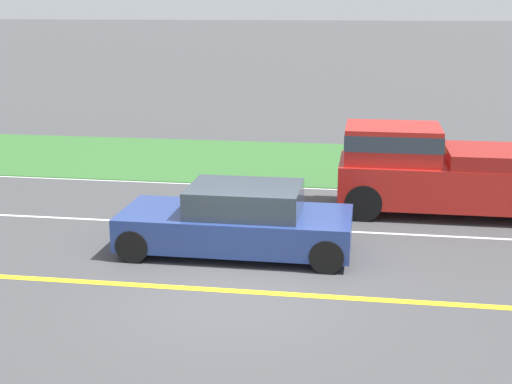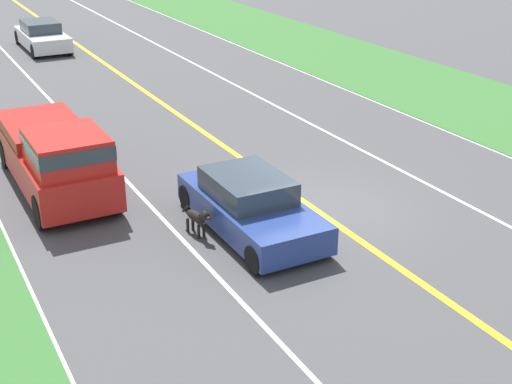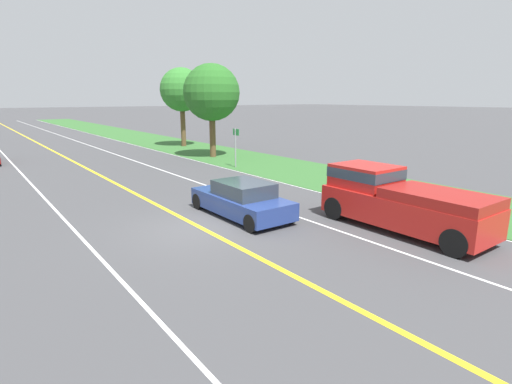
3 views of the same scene
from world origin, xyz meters
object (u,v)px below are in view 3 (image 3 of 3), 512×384
(pickup_truck, at_px, (398,199))
(roadside_tree_right_near, at_px, (212,93))
(dog, at_px, (272,201))
(roadside_tree_right_far, at_px, (182,90))
(ego_car, at_px, (242,200))
(street_sign, at_px, (236,143))

(pickup_truck, distance_m, roadside_tree_right_near, 18.75)
(dog, xyz_separation_m, roadside_tree_right_near, (5.75, 14.04, 4.18))
(roadside_tree_right_near, bearing_deg, roadside_tree_right_far, 79.60)
(ego_car, xyz_separation_m, roadside_tree_right_near, (6.94, 13.76, 4.02))
(ego_car, distance_m, roadside_tree_right_near, 15.93)
(roadside_tree_right_near, xyz_separation_m, roadside_tree_right_far, (1.37, 7.49, 0.32))
(dog, bearing_deg, roadside_tree_right_near, 56.87)
(ego_car, distance_m, dog, 1.23)
(roadside_tree_right_near, bearing_deg, dog, -112.26)
(pickup_truck, bearing_deg, roadside_tree_right_far, 78.97)
(pickup_truck, relative_size, roadside_tree_right_far, 0.80)
(ego_car, distance_m, roadside_tree_right_far, 23.23)
(dog, height_order, street_sign, street_sign)
(ego_car, height_order, roadside_tree_right_far, roadside_tree_right_far)
(ego_car, relative_size, pickup_truck, 0.79)
(ego_car, distance_m, pickup_truck, 5.43)
(dog, xyz_separation_m, street_sign, (4.56, 9.24, 1.10))
(street_sign, bearing_deg, pickup_truck, -100.33)
(ego_car, height_order, dog, ego_car)
(street_sign, bearing_deg, ego_car, -122.68)
(ego_car, bearing_deg, pickup_truck, -52.04)
(ego_car, xyz_separation_m, pickup_truck, (3.33, -4.27, 0.38))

